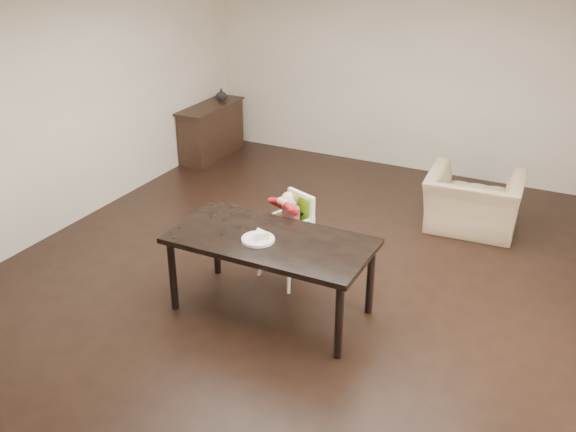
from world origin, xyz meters
The scene contains 8 objects.
ground centered at (0.00, 0.00, 0.00)m, with size 7.00×7.00×0.00m, color black.
room_walls centered at (0.00, 0.00, 1.86)m, with size 6.02×7.02×2.71m.
dining_table centered at (-0.01, -0.66, 0.67)m, with size 1.80×0.90×0.75m.
high_chair centered at (-0.12, -0.01, 0.66)m, with size 0.51×0.51×0.93m.
plate centered at (-0.08, -0.74, 0.78)m, with size 0.37×0.37×0.08m.
armchair centered at (1.27, 1.88, 0.46)m, with size 1.04×0.68×0.91m, color tan.
sideboard centered at (-2.78, 2.66, 0.40)m, with size 0.44×1.26×0.79m.
vase centered at (-2.78, 2.98, 0.87)m, with size 0.17×0.17×0.17m, color #99999E.
Camera 1 is at (2.37, -5.09, 3.34)m, focal length 40.00 mm.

